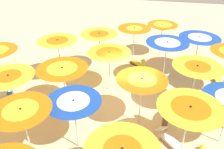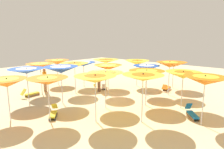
# 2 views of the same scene
# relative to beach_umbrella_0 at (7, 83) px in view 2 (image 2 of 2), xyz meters

# --- Properties ---
(ground) EXTENTS (41.38, 41.38, 0.04)m
(ground) POSITION_rel_beach_umbrella_0_xyz_m (-1.34, -5.76, -2.02)
(ground) COLOR beige
(beach_umbrella_0) EXTENTS (1.91, 1.91, 2.26)m
(beach_umbrella_0) POSITION_rel_beach_umbrella_0_xyz_m (0.00, 0.00, 0.00)
(beach_umbrella_0) COLOR silver
(beach_umbrella_0) RESTS_ON ground
(beach_umbrella_1) EXTENTS (1.98, 1.98, 2.35)m
(beach_umbrella_1) POSITION_rel_beach_umbrella_0_xyz_m (-1.63, -1.29, 0.11)
(beach_umbrella_1) COLOR silver
(beach_umbrella_1) RESTS_ON ground
(beach_umbrella_2) EXTENTS (2.06, 2.06, 2.45)m
(beach_umbrella_2) POSITION_rel_beach_umbrella_0_xyz_m (-3.38, -2.83, 0.22)
(beach_umbrella_2) COLOR silver
(beach_umbrella_2) RESTS_ON ground
(beach_umbrella_3) EXTENTS (2.02, 2.02, 2.53)m
(beach_umbrella_3) POSITION_rel_beach_umbrella_0_xyz_m (-5.17, -4.32, 0.31)
(beach_umbrella_3) COLOR silver
(beach_umbrella_3) RESTS_ON ground
(beach_umbrella_4) EXTENTS (1.98, 1.98, 2.49)m
(beach_umbrella_4) POSITION_rel_beach_umbrella_0_xyz_m (-7.52, -5.98, 0.23)
(beach_umbrella_4) COLOR silver
(beach_umbrella_4) RESTS_ON ground
(beach_umbrella_5) EXTENTS (2.22, 2.22, 2.34)m
(beach_umbrella_5) POSITION_rel_beach_umbrella_0_xyz_m (2.01, -1.94, 0.12)
(beach_umbrella_5) COLOR silver
(beach_umbrella_5) RESTS_ON ground
(beach_umbrella_6) EXTENTS (2.16, 2.16, 2.49)m
(beach_umbrella_6) POSITION_rel_beach_umbrella_0_xyz_m (0.29, -3.35, 0.23)
(beach_umbrella_6) COLOR silver
(beach_umbrella_6) RESTS_ON ground
(beach_umbrella_7) EXTENTS (2.12, 2.12, 2.27)m
(beach_umbrella_7) POSITION_rel_beach_umbrella_0_xyz_m (-2.40, -4.61, 0.03)
(beach_umbrella_7) COLOR silver
(beach_umbrella_7) RESTS_ON ground
(beach_umbrella_8) EXTENTS (2.19, 2.19, 2.30)m
(beach_umbrella_8) POSITION_rel_beach_umbrella_0_xyz_m (-4.00, -6.58, 0.07)
(beach_umbrella_8) COLOR silver
(beach_umbrella_8) RESTS_ON ground
(beach_umbrella_9) EXTENTS (2.06, 2.06, 2.30)m
(beach_umbrella_9) POSITION_rel_beach_umbrella_0_xyz_m (-5.86, -7.60, 0.05)
(beach_umbrella_9) COLOR silver
(beach_umbrella_9) RESTS_ON ground
(beach_umbrella_10) EXTENTS (2.02, 2.02, 2.39)m
(beach_umbrella_10) POSITION_rel_beach_umbrella_0_xyz_m (3.31, -3.58, 0.17)
(beach_umbrella_10) COLOR silver
(beach_umbrella_10) RESTS_ON ground
(beach_umbrella_11) EXTENTS (2.10, 2.10, 2.40)m
(beach_umbrella_11) POSITION_rel_beach_umbrella_0_xyz_m (1.56, -5.40, 0.18)
(beach_umbrella_11) COLOR silver
(beach_umbrella_11) RESTS_ON ground
(beach_umbrella_12) EXTENTS (2.04, 2.04, 2.32)m
(beach_umbrella_12) POSITION_rel_beach_umbrella_0_xyz_m (-0.63, -6.76, 0.08)
(beach_umbrella_12) COLOR silver
(beach_umbrella_12) RESTS_ON ground
(beach_umbrella_13) EXTENTS (1.95, 1.95, 2.28)m
(beach_umbrella_13) POSITION_rel_beach_umbrella_0_xyz_m (-2.77, -8.57, 0.06)
(beach_umbrella_13) COLOR silver
(beach_umbrella_13) RESTS_ON ground
(beach_umbrella_14) EXTENTS (1.91, 1.91, 2.54)m
(beach_umbrella_14) POSITION_rel_beach_umbrella_0_xyz_m (-4.07, -9.62, 0.29)
(beach_umbrella_14) COLOR silver
(beach_umbrella_14) RESTS_ON ground
(beach_umbrella_15) EXTENTS (2.09, 2.09, 2.31)m
(beach_umbrella_15) POSITION_rel_beach_umbrella_0_xyz_m (4.99, -6.10, 0.05)
(beach_umbrella_15) COLOR silver
(beach_umbrella_15) RESTS_ON ground
(beach_umbrella_16) EXTENTS (2.13, 2.13, 2.21)m
(beach_umbrella_16) POSITION_rel_beach_umbrella_0_xyz_m (2.63, -7.16, -0.02)
(beach_umbrella_16) COLOR silver
(beach_umbrella_16) RESTS_ON ground
(beach_umbrella_17) EXTENTS (2.15, 2.15, 2.47)m
(beach_umbrella_17) POSITION_rel_beach_umbrella_0_xyz_m (1.06, -8.32, 0.26)
(beach_umbrella_17) COLOR silver
(beach_umbrella_17) RESTS_ON ground
(beach_umbrella_18) EXTENTS (2.06, 2.06, 2.36)m
(beach_umbrella_18) POSITION_rel_beach_umbrella_0_xyz_m (-0.77, -10.31, 0.11)
(beach_umbrella_18) COLOR silver
(beach_umbrella_18) RESTS_ON ground
(beach_umbrella_19) EXTENTS (2.12, 2.12, 2.31)m
(beach_umbrella_19) POSITION_rel_beach_umbrella_0_xyz_m (-3.46, -11.70, 0.04)
(beach_umbrella_19) COLOR silver
(beach_umbrella_19) RESTS_ON ground
(lounger_0) EXTENTS (1.16, 1.05, 0.62)m
(lounger_0) POSITION_rel_beach_umbrella_0_xyz_m (-1.23, -1.73, -1.79)
(lounger_0) COLOR #333338
(lounger_0) RESTS_ON ground
(lounger_1) EXTENTS (1.18, 1.19, 0.51)m
(lounger_1) POSITION_rel_beach_umbrella_0_xyz_m (0.71, -7.70, -1.80)
(lounger_1) COLOR olive
(lounger_1) RESTS_ON ground
(lounger_2) EXTENTS (1.08, 1.18, 0.64)m
(lounger_2) POSITION_rel_beach_umbrella_0_xyz_m (-6.86, -6.61, -1.80)
(lounger_2) COLOR olive
(lounger_2) RESTS_ON ground
(lounger_3) EXTENTS (0.53, 1.31, 0.56)m
(lounger_3) POSITION_rel_beach_umbrella_0_xyz_m (-3.39, -10.76, -1.80)
(lounger_3) COLOR silver
(lounger_3) RESTS_ON ground
(lounger_4) EXTENTS (0.40, 1.31, 0.64)m
(lounger_4) POSITION_rel_beach_umbrella_0_xyz_m (3.30, -2.68, -1.79)
(lounger_4) COLOR olive
(lounger_4) RESTS_ON ground
(beachgoer_0) EXTENTS (0.30, 0.30, 1.83)m
(beachgoer_0) POSITION_rel_beach_umbrella_0_xyz_m (3.66, -4.05, -1.03)
(beachgoer_0) COLOR #A3704C
(beachgoer_0) RESTS_ON ground
(beachgoer_1) EXTENTS (0.30, 0.30, 1.75)m
(beachgoer_1) POSITION_rel_beach_umbrella_0_xyz_m (0.47, -6.89, -1.08)
(beachgoer_1) COLOR brown
(beachgoer_1) RESTS_ON ground
(beach_ball) EXTENTS (0.25, 0.25, 0.25)m
(beach_ball) POSITION_rel_beach_umbrella_0_xyz_m (1.91, -7.79, -1.88)
(beach_ball) COLOR yellow
(beach_ball) RESTS_ON ground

